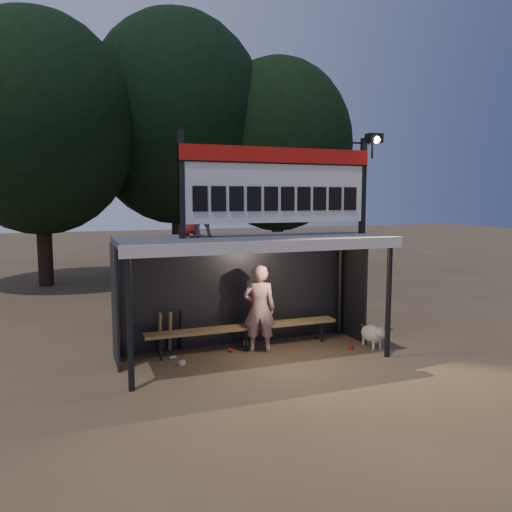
{
  "coord_description": "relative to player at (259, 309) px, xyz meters",
  "views": [
    {
      "loc": [
        -3.26,
        -8.7,
        3.02
      ],
      "look_at": [
        0.2,
        0.4,
        1.9
      ],
      "focal_mm": 35.0,
      "sensor_mm": 36.0,
      "label": 1
    }
  ],
  "objects": [
    {
      "name": "tree_left",
      "position": [
        -4.23,
        9.72,
        4.65
      ],
      "size": [
        6.46,
        6.46,
        9.27
      ],
      "color": "black",
      "rests_on": "ground"
    },
    {
      "name": "litter",
      "position": [
        -0.42,
        0.0,
        -0.83
      ],
      "size": [
        3.58,
        1.15,
        0.08
      ],
      "color": "#AA1D21",
      "rests_on": "ground"
    },
    {
      "name": "bench",
      "position": [
        -0.23,
        0.27,
        -0.44
      ],
      "size": [
        4.0,
        0.35,
        0.48
      ],
      "color": "olive",
      "rests_on": "ground"
    },
    {
      "name": "child_a",
      "position": [
        -1.25,
        -0.12,
        2.0
      ],
      "size": [
        0.57,
        0.47,
        1.1
      ],
      "primitive_type": "imported",
      "rotation": [
        0.0,
        0.0,
        3.24
      ],
      "color": "gray",
      "rests_on": "dugout_shelter"
    },
    {
      "name": "scoreboard_assembly",
      "position": [
        0.33,
        -0.29,
        2.46
      ],
      "size": [
        4.1,
        0.27,
        1.99
      ],
      "color": "black",
      "rests_on": "dugout_shelter"
    },
    {
      "name": "dog",
      "position": [
        2.27,
        -0.56,
        -0.59
      ],
      "size": [
        0.36,
        0.81,
        0.49
      ],
      "color": "silver",
      "rests_on": "ground"
    },
    {
      "name": "player",
      "position": [
        0.0,
        0.0,
        0.0
      ],
      "size": [
        0.74,
        0.61,
        1.74
      ],
      "primitive_type": "imported",
      "rotation": [
        0.0,
        0.0,
        2.79
      ],
      "color": "silver",
      "rests_on": "ground"
    },
    {
      "name": "dugout_shelter",
      "position": [
        -0.23,
        -0.04,
        0.98
      ],
      "size": [
        5.1,
        2.08,
        2.32
      ],
      "color": "#404043",
      "rests_on": "ground"
    },
    {
      "name": "tree_mid",
      "position": [
        0.77,
        11.22,
        5.3
      ],
      "size": [
        7.22,
        7.22,
        10.36
      ],
      "color": "#321F16",
      "rests_on": "ground"
    },
    {
      "name": "child_b",
      "position": [
        -1.3,
        0.21,
        1.91
      ],
      "size": [
        0.53,
        0.45,
        0.91
      ],
      "primitive_type": "imported",
      "rotation": [
        0.0,
        0.0,
        2.71
      ],
      "color": "#AC241A",
      "rests_on": "dugout_shelter"
    },
    {
      "name": "ground",
      "position": [
        -0.23,
        -0.28,
        -0.87
      ],
      "size": [
        80.0,
        80.0,
        0.0
      ],
      "primitive_type": "plane",
      "color": "brown",
      "rests_on": "ground"
    },
    {
      "name": "tree_right",
      "position": [
        4.77,
        10.22,
        4.32
      ],
      "size": [
        6.08,
        6.08,
        8.72
      ],
      "color": "#312216",
      "rests_on": "ground"
    },
    {
      "name": "bats",
      "position": [
        -1.67,
        0.54,
        -0.44
      ],
      "size": [
        0.48,
        0.33,
        0.84
      ],
      "color": "olive",
      "rests_on": "ground"
    }
  ]
}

